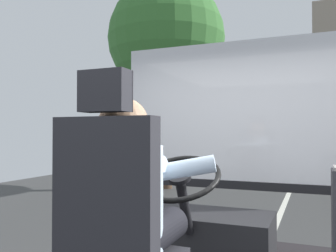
{
  "coord_description": "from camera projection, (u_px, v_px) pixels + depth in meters",
  "views": [
    {
      "loc": [
        0.66,
        -1.89,
        1.66
      ],
      "look_at": [
        -0.54,
        0.99,
        1.72
      ],
      "focal_mm": 37.76,
      "sensor_mm": 36.0,
      "label": 1
    }
  ],
  "objects": [
    {
      "name": "bus_driver",
      "position": [
        129.0,
        198.0,
        1.71
      ],
      "size": [
        0.76,
        0.57,
        0.76
      ],
      "color": "black",
      "rests_on": "driver_seat"
    },
    {
      "name": "windshield_panel",
      "position": [
        243.0,
        131.0,
        3.5
      ],
      "size": [
        2.5,
        0.08,
        1.48
      ],
      "color": "silver"
    },
    {
      "name": "steering_console",
      "position": [
        200.0,
        235.0,
        2.76
      ],
      "size": [
        1.1,
        1.02,
        0.87
      ],
      "color": "black",
      "rests_on": "bus_floor"
    },
    {
      "name": "ground",
      "position": [
        290.0,
        192.0,
        10.09
      ],
      "size": [
        18.0,
        44.0,
        0.06
      ],
      "color": "#393939"
    },
    {
      "name": "street_tree",
      "position": [
        166.0,
        39.0,
        10.66
      ],
      "size": [
        3.51,
        3.51,
        6.27
      ],
      "color": "#4C3828",
      "rests_on": "ground"
    },
    {
      "name": "driver_seat",
      "position": [
        117.0,
        239.0,
        1.6
      ],
      "size": [
        0.48,
        0.48,
        1.3
      ],
      "color": "black",
      "rests_on": "bus_floor"
    }
  ]
}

